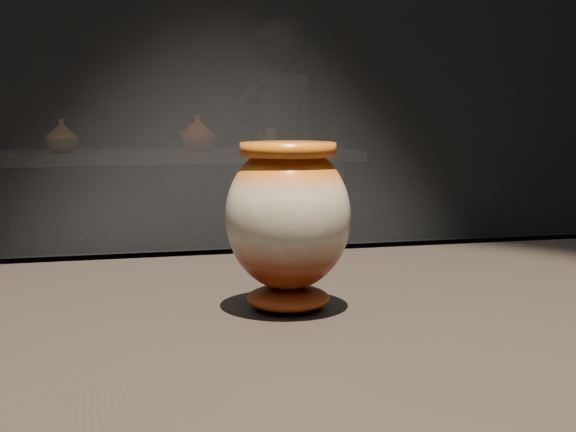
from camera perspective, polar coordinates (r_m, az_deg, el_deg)
name	(u,v)px	position (r m, az deg, el deg)	size (l,w,h in m)	color
main_vase	(288,219)	(0.91, 0.00, -0.22)	(0.17, 0.17, 0.19)	#672109
back_shelf	(166,202)	(4.23, -8.68, 1.01)	(2.00, 0.60, 0.90)	black
back_vase_left	(62,136)	(4.16, -15.79, 5.49)	(0.16, 0.16, 0.17)	brown
back_vase_mid	(197,133)	(4.18, -6.47, 5.88)	(0.18, 0.18, 0.19)	#672109
back_vase_right	(271,139)	(4.27, -1.19, 5.47)	(0.07, 0.07, 0.11)	brown
visitor	(277,154)	(5.01, -0.79, 4.41)	(0.61, 0.40, 1.67)	black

